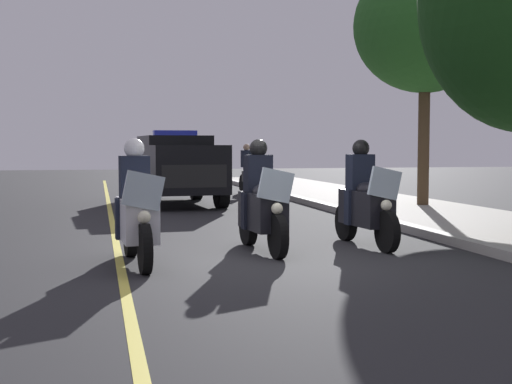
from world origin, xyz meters
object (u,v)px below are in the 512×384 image
Objects in this scene: police_motorcycle_lead_left at (137,213)px; cyclist_background at (246,169)px; police_motorcycle_lead_right at (262,206)px; police_suv at (176,166)px; police_motorcycle_trailing at (365,203)px; tree_far_back at (425,26)px.

cyclist_background is at bearing 161.93° from police_motorcycle_lead_left.
police_suv is (-9.09, -0.33, 0.37)m from police_motorcycle_lead_right.
police_motorcycle_trailing is at bearing 96.50° from police_motorcycle_lead_right.
police_motorcycle_lead_right is at bearing 2.06° from police_suv.
police_motorcycle_lead_left is 3.82m from police_motorcycle_trailing.
tree_far_back is (6.01, 3.41, 3.83)m from cyclist_background.
police_motorcycle_lead_left is 1.22× the size of cyclist_background.
police_motorcycle_lead_left is at bearing -47.09° from tree_far_back.
police_suv is at bearing 170.78° from police_motorcycle_lead_left.
tree_far_back is at bearing 132.91° from police_motorcycle_lead_left.
police_motorcycle_lead_left is 0.43× the size of police_suv.
police_motorcycle_lead_left is at bearing -67.63° from police_motorcycle_lead_right.
police_motorcycle_lead_right is 12.60m from cyclist_background.
police_suv is at bearing -39.36° from cyclist_background.
cyclist_background is 7.90m from tree_far_back.
police_motorcycle_lead_left is at bearing -9.22° from police_suv.
police_suv is (-8.89, -2.08, 0.37)m from police_motorcycle_trailing.
police_motorcycle_trailing is at bearing 105.11° from police_motorcycle_lead_left.
police_motorcycle_trailing is at bearing -2.86° from cyclist_background.
police_suv is at bearing -177.94° from police_motorcycle_lead_right.
police_motorcycle_lead_left is 1.00× the size of police_motorcycle_trailing.
police_motorcycle_trailing is at bearing 13.19° from police_suv.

